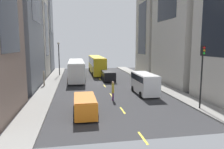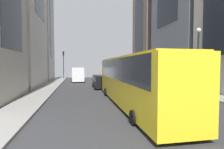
% 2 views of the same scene
% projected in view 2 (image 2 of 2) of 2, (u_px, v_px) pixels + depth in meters
% --- Properties ---
extents(ground_plane, '(42.48, 42.48, 0.00)m').
position_uv_depth(ground_plane, '(109.00, 87.00, 25.38)').
color(ground_plane, '#333335').
extents(sidewalk_west, '(2.40, 44.00, 0.15)m').
position_uv_depth(sidewalk_west, '(162.00, 85.00, 26.87)').
color(sidewalk_west, gray).
rests_on(sidewalk_west, ground).
extents(sidewalk_east, '(2.40, 44.00, 0.15)m').
position_uv_depth(sidewalk_east, '(48.00, 88.00, 23.88)').
color(sidewalk_east, gray).
rests_on(sidewalk_east, ground).
extents(lane_stripe_0, '(0.16, 2.00, 0.01)m').
position_uv_depth(lane_stripe_0, '(95.00, 77.00, 45.99)').
color(lane_stripe_0, yellow).
rests_on(lane_stripe_0, ground).
extents(lane_stripe_1, '(0.16, 2.00, 0.01)m').
position_uv_depth(lane_stripe_1, '(97.00, 79.00, 40.10)').
color(lane_stripe_1, yellow).
rests_on(lane_stripe_1, ground).
extents(lane_stripe_2, '(0.16, 2.00, 0.01)m').
position_uv_depth(lane_stripe_2, '(101.00, 81.00, 34.21)').
color(lane_stripe_2, yellow).
rests_on(lane_stripe_2, ground).
extents(lane_stripe_3, '(0.16, 2.00, 0.01)m').
position_uv_depth(lane_stripe_3, '(106.00, 85.00, 28.33)').
color(lane_stripe_3, yellow).
rests_on(lane_stripe_3, ground).
extents(lane_stripe_4, '(0.16, 2.00, 0.01)m').
position_uv_depth(lane_stripe_4, '(113.00, 90.00, 22.44)').
color(lane_stripe_4, yellow).
rests_on(lane_stripe_4, ground).
extents(lane_stripe_5, '(0.16, 2.00, 0.01)m').
position_uv_depth(lane_stripe_5, '(126.00, 98.00, 16.55)').
color(lane_stripe_5, yellow).
rests_on(lane_stripe_5, ground).
extents(lane_stripe_6, '(0.16, 2.00, 0.01)m').
position_uv_depth(lane_stripe_6, '(152.00, 116.00, 10.66)').
color(lane_stripe_6, yellow).
rests_on(lane_stripe_6, ground).
extents(building_west_0, '(6.21, 9.64, 24.10)m').
position_uv_depth(building_west_0, '(152.00, 26.00, 41.63)').
color(building_west_0, '#7A665B').
rests_on(building_west_0, ground).
extents(building_east_0, '(9.36, 8.61, 21.77)m').
position_uv_depth(building_east_0, '(27.00, 26.00, 36.60)').
color(building_east_0, beige).
rests_on(building_east_0, ground).
extents(city_bus_white, '(2.80, 12.41, 3.35)m').
position_uv_depth(city_bus_white, '(146.00, 73.00, 22.53)').
color(city_bus_white, silver).
rests_on(city_bus_white, ground).
extents(streetcar_yellow, '(2.70, 14.46, 3.59)m').
position_uv_depth(streetcar_yellow, '(131.00, 77.00, 13.61)').
color(streetcar_yellow, yellow).
rests_on(streetcar_yellow, ground).
extents(delivery_van_white, '(2.25, 5.48, 2.58)m').
position_uv_depth(delivery_van_white, '(78.00, 73.00, 33.38)').
color(delivery_van_white, white).
rests_on(delivery_van_white, ground).
extents(car_orange_0, '(2.02, 4.36, 1.65)m').
position_uv_depth(car_orange_0, '(112.00, 74.00, 41.47)').
color(car_orange_0, orange).
rests_on(car_orange_0, ground).
extents(car_black_1, '(2.09, 4.30, 1.66)m').
position_uv_depth(car_black_1, '(101.00, 81.00, 23.90)').
color(car_black_1, black).
rests_on(car_black_1, ground).
extents(pedestrian_waiting_curb, '(0.28, 0.28, 2.15)m').
position_uv_depth(pedestrian_waiting_curb, '(100.00, 74.00, 36.46)').
color(pedestrian_waiting_curb, '#593372').
rests_on(pedestrian_waiting_curb, ground).
extents(pedestrian_walking_far, '(0.31, 0.31, 2.18)m').
position_uv_depth(pedestrian_walking_far, '(162.00, 76.00, 28.85)').
color(pedestrian_walking_far, gray).
rests_on(pedestrian_walking_far, ground).
extents(traffic_light_near_corner, '(0.32, 0.44, 5.89)m').
position_uv_depth(traffic_light_near_corner, '(63.00, 60.00, 39.59)').
color(traffic_light_near_corner, black).
rests_on(traffic_light_near_corner, ground).
extents(streetlamp_near, '(0.44, 0.44, 6.47)m').
position_uv_depth(streetlamp_near, '(198.00, 53.00, 17.81)').
color(streetlamp_near, black).
rests_on(streetlamp_near, ground).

